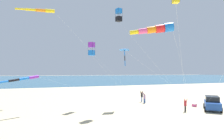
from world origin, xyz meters
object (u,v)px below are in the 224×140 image
kite_windsock_striped_overhead (41,10)px  kite_windsock_magenta_far_left (21,79)px  person_child_green_jacket (144,97)px  person_child_grey_jacket (142,96)px  parked_car (212,103)px  person_adult_flyer (185,104)px  kite_delta_green_low_center (124,50)px  kite_box_white_trailing (92,49)px  kite_windsock_blue_topmost (157,29)px  kite_box_small_distant (119,15)px  cooler_box (194,105)px

kite_windsock_striped_overhead → kite_windsock_magenta_far_left: kite_windsock_striped_overhead is taller
person_child_green_jacket → person_child_grey_jacket: 1.66m
parked_car → person_adult_flyer: parked_car is taller
person_child_green_jacket → kite_delta_green_low_center: kite_delta_green_low_center is taller
kite_box_white_trailing → kite_windsock_blue_topmost: (-13.29, -2.39, 0.44)m
kite_windsock_striped_overhead → kite_box_white_trailing: bearing=-139.6°
person_adult_flyer → person_child_grey_jacket: size_ratio=0.90×
kite_windsock_blue_topmost → kite_delta_green_low_center: kite_windsock_blue_topmost is taller
kite_windsock_striped_overhead → kite_box_small_distant: kite_windsock_striped_overhead is taller
person_adult_flyer → kite_windsock_blue_topmost: 12.58m
kite_box_small_distant → kite_windsock_blue_topmost: size_ratio=1.23×
kite_box_white_trailing → parked_car: bearing=-120.4°
kite_windsock_blue_topmost → kite_box_white_trailing: bearing=10.2°
person_adult_flyer → kite_box_small_distant: kite_box_small_distant is taller
parked_car → kite_windsock_blue_topmost: size_ratio=0.39×
kite_delta_green_low_center → kite_box_white_trailing: bearing=68.3°
kite_windsock_magenta_far_left → kite_delta_green_low_center: kite_delta_green_low_center is taller
person_adult_flyer → kite_box_white_trailing: (7.83, 10.37, 7.61)m
cooler_box → kite_windsock_blue_topmost: (-7.90, 11.81, 8.77)m
person_adult_flyer → person_child_green_jacket: (7.87, 1.41, 0.03)m
person_adult_flyer → kite_windsock_magenta_far_left: size_ratio=0.08×
kite_windsock_magenta_far_left → kite_windsock_blue_topmost: bearing=-131.9°
person_child_green_jacket → kite_windsock_magenta_far_left: bearing=98.8°
person_child_grey_jacket → kite_delta_green_low_center: kite_delta_green_low_center is taller
kite_windsock_striped_overhead → kite_windsock_blue_topmost: 24.07m
kite_windsock_blue_topmost → parked_car: bearing=-67.9°
kite_box_small_distant → person_adult_flyer: bearing=-124.1°
parked_car → kite_windsock_magenta_far_left: kite_windsock_magenta_far_left is taller
cooler_box → kite_delta_green_low_center: kite_delta_green_low_center is taller
person_adult_flyer → person_child_grey_jacket: bearing=5.9°
parked_car → person_adult_flyer: (0.60, 4.01, -0.03)m
cooler_box → person_adult_flyer: bearing=122.4°
kite_windsock_magenta_far_left → kite_delta_green_low_center: size_ratio=1.99×
person_adult_flyer → parked_car: bearing=-98.6°
kite_windsock_magenta_far_left → kite_delta_green_low_center: 14.40m
kite_windsock_blue_topmost → kite_box_small_distant: bearing=-4.0°
cooler_box → kite_box_white_trailing: 17.32m
parked_car → kite_windsock_magenta_far_left: size_ratio=0.21×
cooler_box → person_child_green_jacket: 7.58m
person_child_grey_jacket → kite_box_small_distant: bearing=126.0°
kite_box_white_trailing → person_child_grey_jacket: bearing=-80.1°
kite_windsock_striped_overhead → parked_car: bearing=-127.7°
kite_box_small_distant → kite_windsock_magenta_far_left: bearing=89.4°
kite_windsock_striped_overhead → person_child_grey_jacket: bearing=-111.3°
kite_windsock_striped_overhead → kite_box_small_distant: bearing=-137.7°
parked_car → cooler_box: parked_car is taller
parked_car → person_child_grey_jacket: bearing=26.3°
cooler_box → kite_box_small_distant: size_ratio=0.04×
kite_box_small_distant → kite_windsock_blue_topmost: (-10.37, 0.72, -4.10)m
person_adult_flyer → kite_windsock_magenta_far_left: bearing=75.6°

